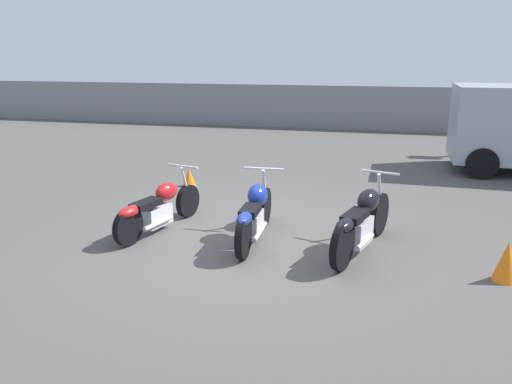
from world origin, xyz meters
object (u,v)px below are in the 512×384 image
(motorcycle_slot_1, at_px, (255,214))
(traffic_cone_near, at_px, (506,261))
(motorcycle_slot_2, at_px, (362,221))
(motorcycle_slot_0, at_px, (158,208))
(traffic_cone_far, at_px, (189,177))

(motorcycle_slot_1, bearing_deg, traffic_cone_near, -11.19)
(motorcycle_slot_2, distance_m, traffic_cone_near, 1.87)
(motorcycle_slot_1, xyz_separation_m, motorcycle_slot_2, (1.57, -0.06, 0.02))
(motorcycle_slot_2, bearing_deg, traffic_cone_near, 0.05)
(motorcycle_slot_0, relative_size, motorcycle_slot_1, 0.98)
(motorcycle_slot_0, height_order, motorcycle_slot_1, motorcycle_slot_1)
(motorcycle_slot_2, bearing_deg, motorcycle_slot_1, -164.41)
(motorcycle_slot_0, height_order, traffic_cone_far, motorcycle_slot_0)
(motorcycle_slot_2, xyz_separation_m, traffic_cone_far, (-3.66, 2.83, -0.27))
(motorcycle_slot_2, height_order, traffic_cone_near, motorcycle_slot_2)
(motorcycle_slot_0, xyz_separation_m, traffic_cone_far, (-0.51, 2.71, -0.20))
(traffic_cone_far, bearing_deg, motorcycle_slot_2, -37.68)
(motorcycle_slot_0, height_order, motorcycle_slot_2, motorcycle_slot_2)
(motorcycle_slot_0, bearing_deg, motorcycle_slot_1, 12.35)
(motorcycle_slot_0, xyz_separation_m, motorcycle_slot_1, (1.58, -0.06, 0.04))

